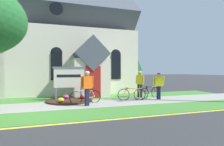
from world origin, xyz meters
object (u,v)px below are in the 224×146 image
bicycle_red (86,97)px  church_sign (69,78)px  cyclist_in_white_jersey (159,84)px  cyclist_in_orange_jersey (87,85)px  bicycle_yellow (150,92)px  roadside_conifer (124,48)px  bicycle_blue (132,94)px  cyclist_in_blue_jersey (140,82)px

bicycle_red → church_sign: bearing=120.3°
church_sign → cyclist_in_white_jersey: size_ratio=1.22×
cyclist_in_orange_jersey → cyclist_in_white_jersey: size_ratio=1.06×
bicycle_yellow → roadside_conifer: roadside_conifer is taller
bicycle_blue → cyclist_in_white_jersey: bearing=-5.4°
church_sign → cyclist_in_white_jersey: 5.55m
bicycle_yellow → roadside_conifer: 7.65m
bicycle_blue → bicycle_yellow: size_ratio=0.99×
roadside_conifer → cyclist_in_orange_jersey: bearing=-123.0°
bicycle_yellow → cyclist_in_orange_jersey: (-4.39, -1.38, 0.68)m
church_sign → roadside_conifer: bearing=44.9°
church_sign → roadside_conifer: size_ratio=0.32×
cyclist_in_white_jersey → roadside_conifer: size_ratio=0.26×
church_sign → cyclist_in_blue_jersey: church_sign is taller
church_sign → cyclist_in_blue_jersey: size_ratio=1.16×
bicycle_yellow → cyclist_in_orange_jersey: size_ratio=0.95×
cyclist_in_blue_jersey → roadside_conifer: roadside_conifer is taller
bicycle_yellow → cyclist_in_blue_jersey: bearing=130.5°
bicycle_red → cyclist_in_orange_jersey: size_ratio=0.99×
cyclist_in_blue_jersey → cyclist_in_orange_jersey: (-3.93, -1.92, 0.01)m
bicycle_blue → cyclist_in_blue_jersey: 1.62m
cyclist_in_blue_jersey → cyclist_in_white_jersey: (0.71, -1.19, -0.07)m
bicycle_blue → bicycle_yellow: bearing=17.7°
bicycle_red → bicycle_blue: bearing=2.8°
bicycle_yellow → bicycle_blue: bearing=-162.3°
church_sign → bicycle_yellow: size_ratio=1.21×
bicycle_yellow → roadside_conifer: (0.80, 6.63, 3.73)m
church_sign → bicycle_yellow: church_sign is taller
cyclist_in_orange_jersey → bicycle_blue: bearing=17.3°
cyclist_in_orange_jersey → cyclist_in_white_jersey: cyclist_in_orange_jersey is taller
cyclist_in_blue_jersey → bicycle_blue: bearing=-136.0°
church_sign → cyclist_in_orange_jersey: (0.73, -2.11, -0.27)m
bicycle_red → bicycle_yellow: size_ratio=1.05×
church_sign → cyclist_in_white_jersey: bearing=-14.5°
bicycle_red → bicycle_blue: (2.80, 0.14, 0.00)m
bicycle_red → roadside_conifer: (5.13, 7.26, 3.73)m
bicycle_blue → cyclist_in_orange_jersey: bearing=-162.7°
church_sign → bicycle_red: 1.84m
cyclist_in_white_jersey → bicycle_yellow: bearing=110.6°
cyclist_in_white_jersey → roadside_conifer: 7.95m
cyclist_in_orange_jersey → church_sign: bearing=109.1°
bicycle_blue → cyclist_in_white_jersey: size_ratio=1.00×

